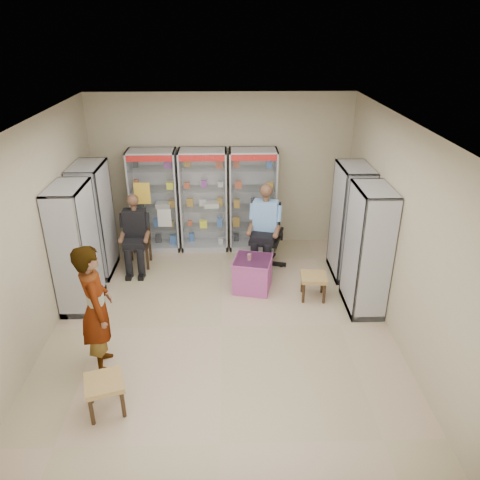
{
  "coord_description": "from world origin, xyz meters",
  "views": [
    {
      "loc": [
        0.12,
        -5.8,
        4.18
      ],
      "look_at": [
        0.3,
        0.7,
        1.11
      ],
      "focal_mm": 35.0,
      "sensor_mm": 36.0,
      "label": 1
    }
  ],
  "objects_px": {
    "woven_stool_a": "(313,286)",
    "cabinet_back_mid": "(204,201)",
    "wooden_chair": "(138,242)",
    "standing_man": "(96,309)",
    "cabinet_right_near": "(367,250)",
    "cabinet_left_near": "(76,248)",
    "office_chair": "(265,236)",
    "cabinet_back_left": "(155,201)",
    "cabinet_back_right": "(253,200)",
    "pink_trunk": "(253,274)",
    "seated_shopkeeper": "(265,229)",
    "woven_stool_b": "(106,395)",
    "cabinet_left_far": "(94,220)",
    "cabinet_right_far": "(350,222)"
  },
  "relations": [
    {
      "from": "woven_stool_a",
      "to": "cabinet_back_mid",
      "type": "bearing_deg",
      "value": 133.54
    },
    {
      "from": "wooden_chair",
      "to": "standing_man",
      "type": "bearing_deg",
      "value": -90.09
    },
    {
      "from": "cabinet_right_near",
      "to": "standing_man",
      "type": "bearing_deg",
      "value": 109.16
    },
    {
      "from": "cabinet_left_near",
      "to": "office_chair",
      "type": "height_order",
      "value": "cabinet_left_near"
    },
    {
      "from": "cabinet_back_left",
      "to": "cabinet_back_right",
      "type": "relative_size",
      "value": 1.0
    },
    {
      "from": "cabinet_back_mid",
      "to": "standing_man",
      "type": "xyz_separation_m",
      "value": [
        -1.2,
        -3.54,
        -0.11
      ]
    },
    {
      "from": "cabinet_right_near",
      "to": "woven_stool_a",
      "type": "xyz_separation_m",
      "value": [
        -0.73,
        0.28,
        -0.79
      ]
    },
    {
      "from": "cabinet_left_near",
      "to": "office_chair",
      "type": "relative_size",
      "value": 1.69
    },
    {
      "from": "cabinet_back_left",
      "to": "standing_man",
      "type": "height_order",
      "value": "cabinet_back_left"
    },
    {
      "from": "pink_trunk",
      "to": "cabinet_back_right",
      "type": "bearing_deg",
      "value": 87.15
    },
    {
      "from": "cabinet_back_mid",
      "to": "office_chair",
      "type": "relative_size",
      "value": 1.69
    },
    {
      "from": "cabinet_right_near",
      "to": "seated_shopkeeper",
      "type": "xyz_separation_m",
      "value": [
        -1.44,
        1.39,
        -0.25
      ]
    },
    {
      "from": "woven_stool_b",
      "to": "cabinet_right_near",
      "type": "bearing_deg",
      "value": 30.64
    },
    {
      "from": "cabinet_back_mid",
      "to": "standing_man",
      "type": "height_order",
      "value": "cabinet_back_mid"
    },
    {
      "from": "cabinet_left_far",
      "to": "office_chair",
      "type": "relative_size",
      "value": 1.69
    },
    {
      "from": "cabinet_right_near",
      "to": "cabinet_left_near",
      "type": "bearing_deg",
      "value": 87.43
    },
    {
      "from": "cabinet_back_left",
      "to": "pink_trunk",
      "type": "bearing_deg",
      "value": -42.16
    },
    {
      "from": "cabinet_back_left",
      "to": "cabinet_back_mid",
      "type": "distance_m",
      "value": 0.95
    },
    {
      "from": "wooden_chair",
      "to": "woven_stool_b",
      "type": "height_order",
      "value": "wooden_chair"
    },
    {
      "from": "office_chair",
      "to": "wooden_chair",
      "type": "bearing_deg",
      "value": -167.03
    },
    {
      "from": "cabinet_back_mid",
      "to": "wooden_chair",
      "type": "distance_m",
      "value": 1.5
    },
    {
      "from": "pink_trunk",
      "to": "woven_stool_b",
      "type": "xyz_separation_m",
      "value": [
        -1.85,
        -2.69,
        -0.07
      ]
    },
    {
      "from": "woven_stool_b",
      "to": "standing_man",
      "type": "xyz_separation_m",
      "value": [
        -0.22,
        0.8,
        0.67
      ]
    },
    {
      "from": "pink_trunk",
      "to": "woven_stool_a",
      "type": "bearing_deg",
      "value": -17.09
    },
    {
      "from": "pink_trunk",
      "to": "cabinet_left_far",
      "type": "bearing_deg",
      "value": 165.39
    },
    {
      "from": "office_chair",
      "to": "cabinet_left_near",
      "type": "bearing_deg",
      "value": -143.23
    },
    {
      "from": "pink_trunk",
      "to": "woven_stool_b",
      "type": "distance_m",
      "value": 3.27
    },
    {
      "from": "seated_shopkeeper",
      "to": "standing_man",
      "type": "height_order",
      "value": "standing_man"
    },
    {
      "from": "cabinet_left_far",
      "to": "pink_trunk",
      "type": "distance_m",
      "value": 2.93
    },
    {
      "from": "cabinet_right_near",
      "to": "woven_stool_b",
      "type": "bearing_deg",
      "value": 120.64
    },
    {
      "from": "office_chair",
      "to": "cabinet_right_near",
      "type": "bearing_deg",
      "value": -30.52
    },
    {
      "from": "cabinet_right_far",
      "to": "woven_stool_a",
      "type": "height_order",
      "value": "cabinet_right_far"
    },
    {
      "from": "woven_stool_b",
      "to": "pink_trunk",
      "type": "bearing_deg",
      "value": 55.5
    },
    {
      "from": "cabinet_back_left",
      "to": "seated_shopkeeper",
      "type": "xyz_separation_m",
      "value": [
        2.09,
        -0.84,
        -0.25
      ]
    },
    {
      "from": "woven_stool_a",
      "to": "standing_man",
      "type": "relative_size",
      "value": 0.23
    },
    {
      "from": "cabinet_back_left",
      "to": "cabinet_left_far",
      "type": "xyz_separation_m",
      "value": [
        -0.93,
        -0.93,
        0.0
      ]
    },
    {
      "from": "cabinet_back_left",
      "to": "cabinet_left_near",
      "type": "height_order",
      "value": "same"
    },
    {
      "from": "pink_trunk",
      "to": "office_chair",
      "type": "bearing_deg",
      "value": 72.52
    },
    {
      "from": "cabinet_back_mid",
      "to": "woven_stool_b",
      "type": "xyz_separation_m",
      "value": [
        -0.98,
        -4.34,
        -0.78
      ]
    },
    {
      "from": "cabinet_right_near",
      "to": "wooden_chair",
      "type": "xyz_separation_m",
      "value": [
        -3.78,
        1.5,
        -0.53
      ]
    },
    {
      "from": "seated_shopkeeper",
      "to": "woven_stool_a",
      "type": "distance_m",
      "value": 1.43
    },
    {
      "from": "cabinet_left_near",
      "to": "standing_man",
      "type": "height_order",
      "value": "cabinet_left_near"
    },
    {
      "from": "cabinet_back_left",
      "to": "cabinet_left_near",
      "type": "distance_m",
      "value": 2.23
    },
    {
      "from": "wooden_chair",
      "to": "pink_trunk",
      "type": "distance_m",
      "value": 2.27
    },
    {
      "from": "cabinet_back_mid",
      "to": "pink_trunk",
      "type": "xyz_separation_m",
      "value": [
        0.87,
        -1.65,
        -0.72
      ]
    },
    {
      "from": "cabinet_right_far",
      "to": "cabinet_back_mid",
      "type": "bearing_deg",
      "value": 66.35
    },
    {
      "from": "cabinet_right_far",
      "to": "cabinet_left_far",
      "type": "relative_size",
      "value": 1.0
    },
    {
      "from": "cabinet_right_far",
      "to": "seated_shopkeeper",
      "type": "xyz_separation_m",
      "value": [
        -1.44,
        0.29,
        -0.25
      ]
    },
    {
      "from": "seated_shopkeeper",
      "to": "pink_trunk",
      "type": "xyz_separation_m",
      "value": [
        -0.27,
        -0.81,
        -0.47
      ]
    },
    {
      "from": "pink_trunk",
      "to": "cabinet_back_mid",
      "type": "bearing_deg",
      "value": 117.81
    }
  ]
}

